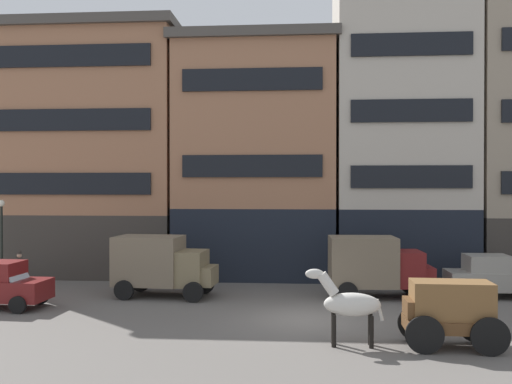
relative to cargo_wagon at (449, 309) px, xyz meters
name	(u,v)px	position (x,y,z in m)	size (l,w,h in m)	color
ground_plane	(305,319)	(-4.21, 3.25, -1.15)	(120.00, 120.00, 0.00)	#605B56
building_far_left	(91,151)	(-15.99, 13.33, 5.64)	(10.43, 6.21, 13.50)	#38332D
building_center_left	(256,157)	(-6.75, 13.33, 5.24)	(8.75, 6.21, 12.68)	black
building_center_right	(400,117)	(0.96, 13.33, 7.36)	(7.37, 6.21, 16.91)	black
cargo_wagon	(449,309)	(0.00, 0.00, 0.00)	(2.94, 1.58, 1.98)	brown
draft_horse	(349,304)	(-2.95, 0.00, 0.12)	(2.35, 0.65, 2.30)	beige
delivery_truck_near	(162,264)	(-10.37, 6.85, 0.28)	(4.48, 2.44, 2.62)	#7A6B4C
delivery_truck_far	(376,265)	(-1.12, 7.30, 0.28)	(4.41, 2.25, 2.62)	maroon
sedan_light	(490,276)	(3.79, 7.77, -0.23)	(3.71, 1.88, 1.83)	gray
sedan_parked_curb	(0,285)	(-16.17, 4.17, -0.23)	(3.77, 2.01, 1.83)	maroon
pedestrian_officer	(19,269)	(-17.31, 7.84, -0.17)	(0.48, 0.48, 1.79)	#38332D
streetlamp_curbside	(2,229)	(-19.01, 9.37, 1.52)	(0.32, 0.32, 4.12)	black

